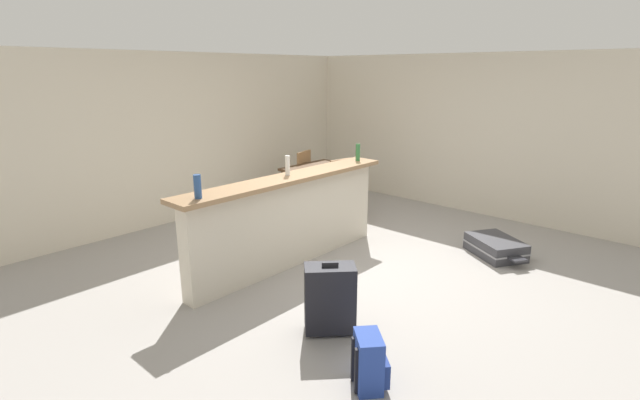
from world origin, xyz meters
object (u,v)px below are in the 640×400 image
object	(u,v)px
bottle_white	(288,165)
backpack_blue	(369,362)
bottle_green	(358,152)
dining_table	(320,172)
dining_chair_near_partition	(344,187)
dining_chair_far_side	(299,175)
suitcase_upright_black	(330,298)
suitcase_flat_charcoal	(496,247)
bottle_blue	(198,187)

from	to	relation	value
bottle_white	backpack_blue	xyz separation A→B (m)	(-1.22, -2.09, -0.99)
bottle_white	bottle_green	size ratio (longest dim) A/B	1.00
dining_table	dining_chair_near_partition	world-z (taller)	dining_chair_near_partition
dining_chair_far_side	dining_chair_near_partition	bearing A→B (deg)	-96.90
bottle_green	dining_chair_near_partition	size ratio (longest dim) A/B	0.24
dining_table	backpack_blue	xyz separation A→B (m)	(-3.03, -3.25, -0.44)
suitcase_upright_black	suitcase_flat_charcoal	bearing A→B (deg)	-7.76
suitcase_flat_charcoal	backpack_blue	bearing A→B (deg)	-173.96
bottle_green	dining_chair_near_partition	world-z (taller)	bottle_green
suitcase_upright_black	bottle_green	bearing A→B (deg)	32.60
dining_table	dining_chair_near_partition	bearing A→B (deg)	-97.13
bottle_blue	backpack_blue	xyz separation A→B (m)	(0.05, -1.99, -0.99)
dining_chair_near_partition	backpack_blue	xyz separation A→B (m)	(-2.96, -2.67, -0.31)
bottle_white	dining_chair_near_partition	xyz separation A→B (m)	(1.74, 0.58, -0.67)
dining_table	suitcase_upright_black	size ratio (longest dim) A/B	1.64
dining_table	suitcase_flat_charcoal	size ratio (longest dim) A/B	1.25
dining_chair_near_partition	backpack_blue	distance (m)	4.00
dining_chair_near_partition	dining_chair_far_side	world-z (taller)	same
bottle_white	suitcase_upright_black	size ratio (longest dim) A/B	0.34
suitcase_flat_charcoal	suitcase_upright_black	bearing A→B (deg)	172.24
dining_table	suitcase_flat_charcoal	bearing A→B (deg)	-88.80
dining_table	dining_chair_far_side	size ratio (longest dim) A/B	1.18
bottle_blue	bottle_green	bearing A→B (deg)	1.00
bottle_blue	suitcase_flat_charcoal	distance (m)	3.72
bottle_white	backpack_blue	world-z (taller)	bottle_white
bottle_green	suitcase_upright_black	distance (m)	2.62
bottle_white	dining_chair_near_partition	bearing A→B (deg)	18.27
bottle_white	dining_table	xyz separation A→B (m)	(1.82, 1.16, -0.54)
backpack_blue	suitcase_upright_black	world-z (taller)	suitcase_upright_black
suitcase_upright_black	backpack_blue	bearing A→B (deg)	-117.55
bottle_white	dining_chair_near_partition	distance (m)	1.96
suitcase_flat_charcoal	suitcase_upright_black	world-z (taller)	suitcase_upright_black
bottle_blue	dining_chair_far_side	size ratio (longest dim) A/B	0.24
bottle_blue	dining_chair_far_side	distance (m)	3.68
bottle_white	bottle_green	bearing A→B (deg)	-2.67
bottle_blue	bottle_green	distance (m)	2.50
dining_chair_near_partition	backpack_blue	world-z (taller)	dining_chair_near_partition
dining_table	suitcase_flat_charcoal	xyz separation A→B (m)	(0.06, -2.92, -0.54)
dining_table	dining_chair_far_side	distance (m)	0.55
suitcase_upright_black	bottle_white	bearing A→B (deg)	58.55
dining_chair_near_partition	dining_chair_far_side	bearing A→B (deg)	83.10
suitcase_flat_charcoal	backpack_blue	xyz separation A→B (m)	(-3.09, -0.33, 0.09)
bottle_blue	dining_table	bearing A→B (deg)	22.22
bottle_blue	suitcase_flat_charcoal	xyz separation A→B (m)	(3.14, -1.66, -1.08)
bottle_green	dining_chair_near_partition	xyz separation A→B (m)	(0.51, 0.63, -0.67)
bottle_blue	suitcase_flat_charcoal	bearing A→B (deg)	-27.89
bottle_green	suitcase_upright_black	world-z (taller)	bottle_green
dining_chair_far_side	suitcase_upright_black	bearing A→B (deg)	-131.55
dining_chair_near_partition	suitcase_flat_charcoal	world-z (taller)	dining_chair_near_partition
dining_chair_near_partition	backpack_blue	bearing A→B (deg)	-137.97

